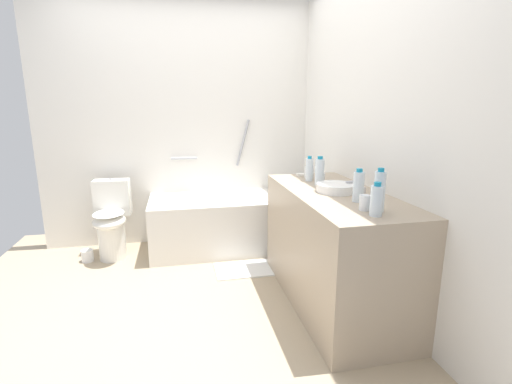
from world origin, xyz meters
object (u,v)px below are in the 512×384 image
sink_faucet (358,186)px  water_bottle_1 (320,170)px  bathtub (231,221)px  drinking_glass_1 (321,178)px  water_bottle_5 (379,191)px  drinking_glass_2 (365,203)px  bath_mat (250,269)px  water_bottle_0 (376,200)px  toilet_paper_roll (87,256)px  toilet (111,220)px  water_bottle_3 (309,169)px  drinking_glass_0 (309,172)px  sink_basin (336,188)px  water_bottle_2 (359,186)px  water_bottle_4 (320,172)px  soap_dish (302,175)px

sink_faucet → water_bottle_1: (-0.12, 0.42, 0.06)m
bathtub → drinking_glass_1: bearing=-56.4°
water_bottle_5 → drinking_glass_2: bearing=148.8°
bathtub → drinking_glass_1: 1.25m
water_bottle_1 → sink_faucet: bearing=-73.4°
water_bottle_1 → bath_mat: 1.12m
water_bottle_0 → toilet_paper_roll: bearing=138.0°
toilet → drinking_glass_1: (1.78, -0.91, 0.52)m
toilet → bathtub: bearing=91.8°
water_bottle_1 → bath_mat: (-0.55, 0.25, -0.94)m
water_bottle_3 → drinking_glass_0: 0.13m
sink_basin → water_bottle_2: water_bottle_2 is taller
toilet → drinking_glass_0: (1.76, -0.70, 0.53)m
water_bottle_2 → drinking_glass_0: size_ratio=2.06×
drinking_glass_2 → toilet_paper_roll: drinking_glass_2 is taller
sink_basin → water_bottle_5: (0.03, -0.52, 0.09)m
sink_faucet → water_bottle_3: bearing=117.8°
sink_basin → water_bottle_4: size_ratio=1.25×
water_bottle_2 → toilet_paper_roll: size_ratio=1.88×
sink_faucet → toilet: bearing=147.3°
bathtub → water_bottle_4: 1.32m
drinking_glass_0 → water_bottle_5: bearing=-87.7°
water_bottle_4 → water_bottle_5: water_bottle_5 is taller
sink_basin → drinking_glass_2: bearing=-94.2°
water_bottle_2 → water_bottle_3: water_bottle_2 is taller
water_bottle_1 → water_bottle_4: 0.18m
toilet → sink_basin: sink_basin is taller
drinking_glass_2 → water_bottle_4: bearing=89.5°
water_bottle_5 → water_bottle_3: bearing=95.2°
bathtub → water_bottle_0: bathtub is taller
toilet → drinking_glass_0: 1.97m
sink_basin → water_bottle_3: water_bottle_3 is taller
bathtub → water_bottle_1: (0.63, -0.82, 0.66)m
toilet_paper_roll → sink_basin: bearing=-30.4°
toilet → sink_faucet: sink_faucet is taller
bathtub → drinking_glass_0: bathtub is taller
bathtub → drinking_glass_2: 1.91m
drinking_glass_1 → sink_faucet: bearing=-65.9°
water_bottle_4 → toilet_paper_roll: bearing=155.0°
sink_faucet → bath_mat: size_ratio=0.24×
sink_faucet → water_bottle_2: bearing=-117.2°
sink_faucet → soap_dish: 0.69m
water_bottle_1 → water_bottle_3: water_bottle_3 is taller
water_bottle_2 → toilet_paper_roll: (-2.02, 1.46, -0.90)m
bathtub → sink_faucet: size_ratio=10.82×
water_bottle_1 → drinking_glass_2: 0.90m
sink_basin → water_bottle_1: 0.43m
bathtub → drinking_glass_1: bathtub is taller
sink_basin → soap_dish: size_ratio=3.13×
sink_faucet → drinking_glass_0: bearing=108.3°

